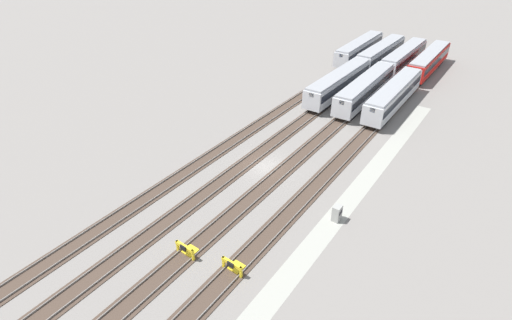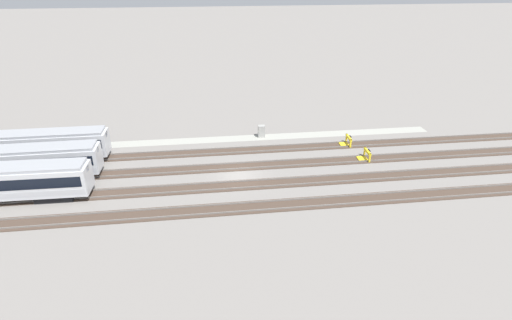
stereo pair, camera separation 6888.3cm
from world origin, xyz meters
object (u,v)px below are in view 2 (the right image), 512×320
object	(u,v)px
bumper_stop_nearest_track	(347,141)
electrical_cabinet	(261,131)
bumper_stop_near_inner_track	(365,155)
subway_car_back_row_leftmost	(11,163)
subway_car_front_row_leftmost	(27,146)

from	to	relation	value
bumper_stop_nearest_track	electrical_cabinet	xyz separation A→B (m)	(10.41, -4.07, 0.29)
bumper_stop_near_inner_track	electrical_cabinet	distance (m)	13.99
subway_car_back_row_leftmost	bumper_stop_nearest_track	xyz separation A→B (m)	(-38.26, -4.37, -1.53)
subway_car_back_row_leftmost	electrical_cabinet	bearing A→B (deg)	-163.13
subway_car_front_row_leftmost	bumper_stop_nearest_track	xyz separation A→B (m)	(-38.26, -0.03, -1.53)
subway_car_back_row_leftmost	electrical_cabinet	distance (m)	29.13
bumper_stop_near_inner_track	bumper_stop_nearest_track	bearing A→B (deg)	-79.97
subway_car_back_row_leftmost	bumper_stop_near_inner_track	xyz separation A→B (m)	(-39.03, -0.03, -1.53)
subway_car_front_row_leftmost	bumper_stop_nearest_track	world-z (taller)	subway_car_front_row_leftmost
bumper_stop_near_inner_track	electrical_cabinet	size ratio (longest dim) A/B	1.26
bumper_stop_near_inner_track	electrical_cabinet	xyz separation A→B (m)	(11.17, -8.41, 0.29)
subway_car_front_row_leftmost	bumper_stop_nearest_track	size ratio (longest dim) A/B	8.97
bumper_stop_nearest_track	electrical_cabinet	bearing A→B (deg)	-21.38
subway_car_front_row_leftmost	bumper_stop_nearest_track	bearing A→B (deg)	-179.95
subway_car_back_row_leftmost	electrical_cabinet	world-z (taller)	subway_car_back_row_leftmost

